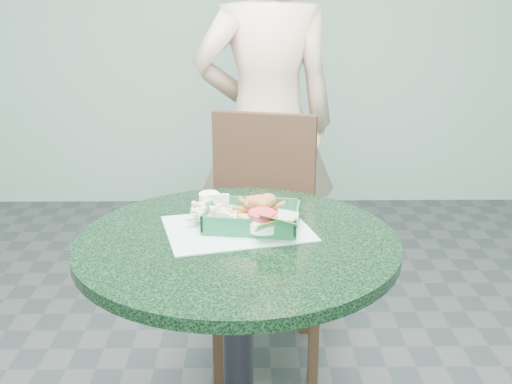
{
  "coord_description": "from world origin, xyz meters",
  "views": [
    {
      "loc": [
        0.03,
        -1.4,
        1.35
      ],
      "look_at": [
        0.05,
        0.1,
        0.86
      ],
      "focal_mm": 42.0,
      "sensor_mm": 36.0,
      "label": 1
    }
  ],
  "objects_px": {
    "dining_chair": "(264,222)",
    "food_basket": "(252,227)",
    "cafe_table": "(238,304)",
    "diner_person": "(267,105)",
    "crab_sandwich": "(259,214)",
    "sauce_ramekin": "(205,207)"
  },
  "relations": [
    {
      "from": "dining_chair",
      "to": "food_basket",
      "type": "height_order",
      "value": "dining_chair"
    },
    {
      "from": "cafe_table",
      "to": "diner_person",
      "type": "distance_m",
      "value": 1.12
    },
    {
      "from": "dining_chair",
      "to": "food_basket",
      "type": "bearing_deg",
      "value": -79.81
    },
    {
      "from": "diner_person",
      "to": "crab_sandwich",
      "type": "height_order",
      "value": "diner_person"
    },
    {
      "from": "dining_chair",
      "to": "sauce_ramekin",
      "type": "distance_m",
      "value": 0.66
    },
    {
      "from": "dining_chair",
      "to": "crab_sandwich",
      "type": "distance_m",
      "value": 0.69
    },
    {
      "from": "dining_chair",
      "to": "crab_sandwich",
      "type": "bearing_deg",
      "value": -78.37
    },
    {
      "from": "cafe_table",
      "to": "crab_sandwich",
      "type": "relative_size",
      "value": 6.59
    },
    {
      "from": "dining_chair",
      "to": "crab_sandwich",
      "type": "xyz_separation_m",
      "value": [
        -0.03,
        -0.63,
        0.27
      ]
    },
    {
      "from": "cafe_table",
      "to": "sauce_ramekin",
      "type": "bearing_deg",
      "value": 121.73
    },
    {
      "from": "food_basket",
      "to": "crab_sandwich",
      "type": "height_order",
      "value": "crab_sandwich"
    },
    {
      "from": "cafe_table",
      "to": "dining_chair",
      "type": "xyz_separation_m",
      "value": [
        0.09,
        0.72,
        -0.05
      ]
    },
    {
      "from": "cafe_table",
      "to": "sauce_ramekin",
      "type": "distance_m",
      "value": 0.28
    },
    {
      "from": "food_basket",
      "to": "dining_chair",
      "type": "bearing_deg",
      "value": 85.66
    },
    {
      "from": "diner_person",
      "to": "food_basket",
      "type": "height_order",
      "value": "diner_person"
    },
    {
      "from": "crab_sandwich",
      "to": "sauce_ramekin",
      "type": "height_order",
      "value": "crab_sandwich"
    },
    {
      "from": "cafe_table",
      "to": "dining_chair",
      "type": "relative_size",
      "value": 0.88
    },
    {
      "from": "sauce_ramekin",
      "to": "crab_sandwich",
      "type": "bearing_deg",
      "value": -20.83
    },
    {
      "from": "dining_chair",
      "to": "diner_person",
      "type": "bearing_deg",
      "value": 101.55
    },
    {
      "from": "crab_sandwich",
      "to": "diner_person",
      "type": "bearing_deg",
      "value": 87.07
    },
    {
      "from": "food_basket",
      "to": "sauce_ramekin",
      "type": "height_order",
      "value": "sauce_ramekin"
    },
    {
      "from": "diner_person",
      "to": "cafe_table",
      "type": "bearing_deg",
      "value": 74.24
    }
  ]
}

